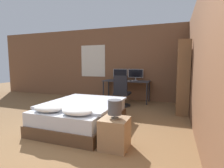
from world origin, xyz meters
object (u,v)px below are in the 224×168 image
monitor_right (136,74)px  bed (82,114)px  nightstand (115,133)px  computer_mouse (132,81)px  bookshelf (183,74)px  monitor_left (120,74)px  desk (126,83)px  bedside_lamp (115,107)px  office_chair (122,94)px  keyboard (125,81)px

monitor_right → bed: bearing=-100.0°
nightstand → computer_mouse: 3.33m
monitor_right → bookshelf: (1.53, -1.17, 0.09)m
monitor_left → computer_mouse: bearing=-36.7°
desk → bookshelf: bookshelf is taller
monitor_left → computer_mouse: size_ratio=7.71×
nightstand → bedside_lamp: bearing=0.0°
monitor_right → bookshelf: size_ratio=0.28×
bed → computer_mouse: (0.50, 2.55, 0.51)m
office_chair → monitor_right: bearing=76.7°
bed → desk: size_ratio=1.16×
desk → computer_mouse: bearing=-37.6°
bedside_lamp → office_chair: size_ratio=0.30×
keyboard → computer_mouse: computer_mouse is taller
bedside_lamp → nightstand: bearing=180.0°
bed → bookshelf: (2.06, 1.80, 0.82)m
monitor_right → bookshelf: bearing=-37.2°
bedside_lamp → computer_mouse: (-0.49, 3.26, 0.11)m
nightstand → computer_mouse: computer_mouse is taller
nightstand → keyboard: (-0.76, 3.26, 0.52)m
monitor_left → bookshelf: bookshelf is taller
desk → keyboard: 0.23m
monitor_left → desk: bearing=-35.8°
nightstand → bedside_lamp: (0.00, 0.00, 0.42)m
keyboard → office_chair: bearing=-83.7°
monitor_left → computer_mouse: monitor_left is taller
bed → monitor_right: 3.09m
office_chair → bookshelf: 1.91m
keyboard → bookshelf: bookshelf is taller
monitor_left → bookshelf: bearing=-28.9°
desk → computer_mouse: (0.27, -0.21, 0.10)m
bed → keyboard: size_ratio=5.40×
keyboard → bookshelf: size_ratio=0.18×
bed → office_chair: bearing=81.6°
monitor_left → keyboard: size_ratio=1.53×
monitor_right → computer_mouse: (-0.02, -0.41, -0.22)m
bed → monitor_right: monitor_right is taller
desk → office_chair: size_ratio=1.67×
desk → bookshelf: 2.10m
desk → monitor_right: bearing=35.8°
bedside_lamp → bookshelf: size_ratio=0.15×
nightstand → computer_mouse: (-0.49, 3.26, 0.53)m
keyboard → bedside_lamp: bearing=-76.9°
monitor_right → computer_mouse: size_ratio=7.71×
monitor_right → office_chair: 1.16m
bedside_lamp → monitor_right: bearing=97.3°
bed → nightstand: bearing=-35.4°
nightstand → desk: bearing=102.4°
desk → nightstand: bearing=-77.6°
desk → keyboard: (0.00, -0.21, 0.10)m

